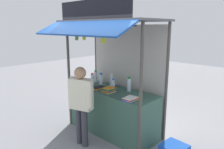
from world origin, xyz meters
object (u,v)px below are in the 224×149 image
object	(u,v)px
magazine_stack_mid_left	(109,90)
magazine_stack_center	(98,88)
water_bottle_far_right	(96,77)
water_bottle_back_right	(112,80)
magazine_stack_front_left	(80,85)
vendor_person	(81,99)
magazine_stack_back_left	(131,99)
banana_bunch_rightmost	(84,37)
banana_bunch_leftmost	(77,37)
water_bottle_right	(101,80)
banana_bunch_inner_left	(104,39)
water_bottle_left	(129,85)
water_bottle_mid_right	(93,79)
water_bottle_front_right	(113,84)

from	to	relation	value
magazine_stack_mid_left	magazine_stack_center	xyz separation A→B (m)	(-0.33, 0.01, -0.02)
water_bottle_far_right	water_bottle_back_right	bearing A→B (deg)	0.38
water_bottle_far_right	magazine_stack_front_left	bearing A→B (deg)	-87.84
water_bottle_back_right	vendor_person	size ratio (longest dim) A/B	0.19
water_bottle_far_right	vendor_person	distance (m)	1.25
magazine_stack_mid_left	magazine_stack_back_left	size ratio (longest dim) A/B	0.94
banana_bunch_rightmost	banana_bunch_leftmost	xyz separation A→B (m)	(-0.23, -0.00, -0.02)
banana_bunch_rightmost	water_bottle_far_right	bearing A→B (deg)	123.18
water_bottle_right	magazine_stack_back_left	bearing A→B (deg)	-15.52
magazine_stack_center	water_bottle_right	bearing A→B (deg)	122.39
water_bottle_back_right	banana_bunch_leftmost	bearing A→B (deg)	-113.27
water_bottle_back_right	magazine_stack_back_left	xyz separation A→B (m)	(0.93, -0.47, -0.11)
magazine_stack_center	vendor_person	xyz separation A→B (m)	(0.21, -0.66, -0.04)
magazine_stack_center	banana_bunch_inner_left	bearing A→B (deg)	-32.99
banana_bunch_leftmost	magazine_stack_mid_left	bearing A→B (deg)	29.92
water_bottle_back_right	banana_bunch_inner_left	xyz separation A→B (m)	(0.48, -0.72, 0.98)
water_bottle_far_right	banana_bunch_rightmost	world-z (taller)	banana_bunch_rightmost
banana_bunch_rightmost	vendor_person	distance (m)	1.23
water_bottle_left	banana_bunch_leftmost	size ratio (longest dim) A/B	1.09
water_bottle_left	magazine_stack_front_left	bearing A→B (deg)	-155.90
water_bottle_back_right	water_bottle_right	distance (m)	0.25
water_bottle_left	water_bottle_far_right	world-z (taller)	water_bottle_left
water_bottle_back_right	magazine_stack_center	size ratio (longest dim) A/B	1.00
banana_bunch_leftmost	water_bottle_mid_right	bearing A→B (deg)	100.06
magazine_stack_mid_left	magazine_stack_front_left	distance (m)	0.81
magazine_stack_front_left	water_bottle_left	bearing A→B (deg)	24.10
water_bottle_front_right	water_bottle_back_right	size ratio (longest dim) A/B	0.80
water_bottle_left	banana_bunch_inner_left	xyz separation A→B (m)	(-0.05, -0.69, 0.98)
magazine_stack_center	water_bottle_left	bearing A→B (deg)	30.11
water_bottle_right	banana_bunch_inner_left	world-z (taller)	banana_bunch_inner_left
banana_bunch_rightmost	vendor_person	world-z (taller)	banana_bunch_rightmost
vendor_person	magazine_stack_back_left	bearing A→B (deg)	18.14
water_bottle_mid_right	magazine_stack_mid_left	size ratio (longest dim) A/B	1.06
water_bottle_far_right	water_bottle_front_right	bearing A→B (deg)	-12.63
water_bottle_right	water_bottle_front_right	bearing A→B (deg)	-1.26
water_bottle_mid_right	magazine_stack_center	xyz separation A→B (m)	(0.34, -0.13, -0.11)
banana_bunch_rightmost	water_bottle_mid_right	bearing A→B (deg)	123.56
banana_bunch_rightmost	vendor_person	size ratio (longest dim) A/B	0.17
magazine_stack_back_left	magazine_stack_center	xyz separation A→B (m)	(-0.98, 0.10, -0.00)
water_bottle_left	water_bottle_back_right	size ratio (longest dim) A/B	1.03
magazine_stack_center	banana_bunch_inner_left	world-z (taller)	banana_bunch_inner_left
water_bottle_front_right	banana_bunch_leftmost	world-z (taller)	banana_bunch_leftmost
water_bottle_mid_right	water_bottle_right	size ratio (longest dim) A/B	0.93
magazine_stack_mid_left	vendor_person	world-z (taller)	vendor_person
water_bottle_far_right	water_bottle_left	bearing A→B (deg)	-1.35
water_bottle_front_right	water_bottle_back_right	bearing A→B (deg)	140.58
banana_bunch_leftmost	water_bottle_left	bearing A→B (deg)	39.20
vendor_person	banana_bunch_leftmost	bearing A→B (deg)	128.45
banana_bunch_inner_left	magazine_stack_back_left	bearing A→B (deg)	29.13
water_bottle_far_right	water_bottle_back_right	xyz separation A→B (m)	(0.54, 0.00, -0.00)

